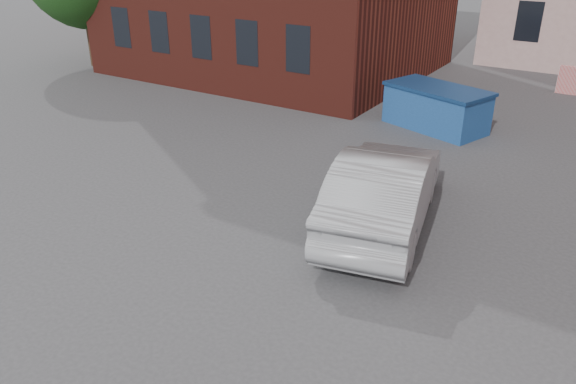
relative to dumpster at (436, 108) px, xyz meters
The scene contains 3 objects.
ground 8.72m from the dumpster, 86.29° to the right, with size 120.00×120.00×0.00m, color #38383A.
dumpster is the anchor object (origin of this frame).
silver_car 6.62m from the dumpster, 80.04° to the right, with size 1.70×4.88×1.61m, color #9A9CA0.
Camera 1 is at (4.36, -7.38, 5.52)m, focal length 35.00 mm.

